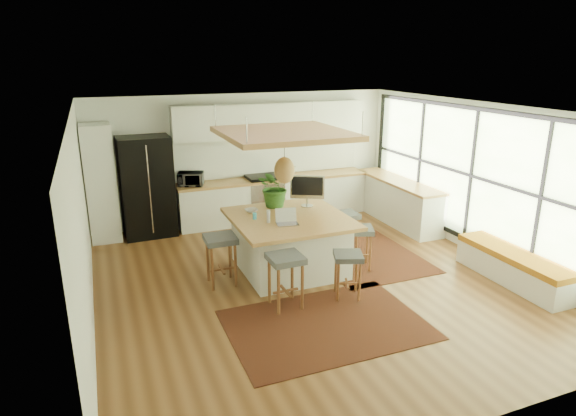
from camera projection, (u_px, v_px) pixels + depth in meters
name	position (u px, v px, depth m)	size (l,w,h in m)	color
floor	(311.00, 281.00, 7.83)	(7.00, 7.00, 0.00)	brown
ceiling	(314.00, 110.00, 7.03)	(7.00, 7.00, 0.00)	white
wall_back	(245.00, 157.00, 10.54)	(6.50, 6.50, 0.00)	white
wall_front	(476.00, 304.00, 4.33)	(6.50, 6.50, 0.00)	white
wall_left	(82.00, 226.00, 6.28)	(7.00, 7.00, 0.00)	white
wall_right	(481.00, 181.00, 8.58)	(7.00, 7.00, 0.00)	white
window_wall	(480.00, 178.00, 8.55)	(0.10, 6.20, 2.60)	black
pantry	(101.00, 184.00, 9.28)	(0.55, 0.60, 2.25)	white
back_counter_base	(275.00, 199.00, 10.72)	(4.20, 0.60, 0.88)	white
back_counter_top	(274.00, 179.00, 10.58)	(4.24, 0.64, 0.05)	#A9743C
backsplash	(269.00, 156.00, 10.71)	(4.20, 0.02, 0.80)	white
upper_cabinets	(272.00, 120.00, 10.33)	(4.20, 0.34, 0.70)	white
range	(264.00, 198.00, 10.61)	(0.76, 0.62, 1.00)	#A5A5AA
right_counter_base	(398.00, 202.00, 10.51)	(0.60, 2.50, 0.88)	white
right_counter_top	(399.00, 181.00, 10.37)	(0.64, 2.54, 0.05)	#A9743C
window_bench	(513.00, 267.00, 7.74)	(0.52, 2.00, 0.50)	white
ceiling_panel	(284.00, 151.00, 7.47)	(1.86, 1.86, 0.80)	#A9743C
rug_near	(326.00, 325.00, 6.55)	(2.60, 1.80, 0.01)	black
rug_right	(360.00, 253.00, 8.94)	(1.80, 2.60, 0.01)	black
fridge	(147.00, 190.00, 9.63)	(0.98, 0.77, 1.98)	black
island	(290.00, 243.00, 8.12)	(1.85, 1.85, 0.93)	#A9743C
stool_near_left	(286.00, 284.00, 6.93)	(0.47, 0.47, 0.79)	#414448
stool_near_right	(348.00, 275.00, 7.22)	(0.41, 0.41, 0.69)	#414448
stool_right_front	(359.00, 248.00, 8.22)	(0.43, 0.43, 0.72)	#414448
stool_right_back	(344.00, 233.00, 8.91)	(0.44, 0.44, 0.74)	#414448
stool_left_side	(221.00, 263.00, 7.63)	(0.47, 0.47, 0.80)	#414448
laptop	(287.00, 217.00, 7.59)	(0.34, 0.36, 0.25)	#A5A5AA
monitor	(307.00, 192.00, 8.47)	(0.60, 0.22, 0.56)	#A5A5AA
microwave	(191.00, 177.00, 9.89)	(0.50, 0.27, 0.34)	#A5A5AA
island_plant	(275.00, 191.00, 8.46)	(0.65, 0.73, 0.57)	#1E4C19
island_bowl	(251.00, 211.00, 8.23)	(0.21, 0.21, 0.05)	white
island_bottle_0	(255.00, 213.00, 7.85)	(0.07, 0.07, 0.19)	#38B0E3
island_bottle_1	(269.00, 217.00, 7.68)	(0.07, 0.07, 0.19)	silver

